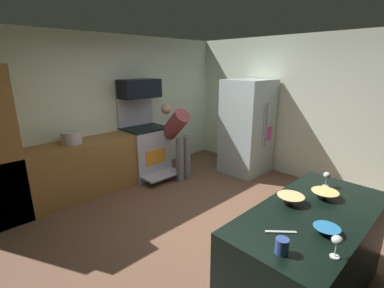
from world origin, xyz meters
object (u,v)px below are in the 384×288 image
(mixing_bowl_small, at_px, (326,230))
(stock_pot, at_px, (71,138))
(mug_coffee, at_px, (282,246))
(oven_range, at_px, (145,150))
(mixing_bowl_large, at_px, (290,199))
(person_cook, at_px, (178,135))
(wine_glass_near, at_px, (327,176))
(microwave, at_px, (139,89))
(refrigerator, at_px, (247,127))
(wine_glass_mid, at_px, (337,241))
(mixing_bowl_prep, at_px, (325,194))

(mixing_bowl_small, xyz_separation_m, stock_pot, (-0.41, 3.67, 0.07))
(mug_coffee, bearing_deg, mixing_bowl_small, -14.99)
(oven_range, xyz_separation_m, mixing_bowl_large, (-0.70, -3.25, 0.43))
(person_cook, distance_m, mug_coffee, 3.46)
(person_cook, height_order, wine_glass_near, person_cook)
(microwave, bearing_deg, wine_glass_near, -91.94)
(refrigerator, relative_size, mixing_bowl_large, 7.71)
(wine_glass_mid, xyz_separation_m, stock_pot, (-0.18, 3.81, -0.02))
(mug_coffee, bearing_deg, stock_pot, 89.46)
(wine_glass_near, relative_size, stock_pot, 0.51)
(refrigerator, relative_size, mug_coffee, 17.25)
(refrigerator, height_order, mug_coffee, refrigerator)
(wine_glass_mid, bearing_deg, mixing_bowl_large, 48.84)
(mixing_bowl_prep, bearing_deg, mixing_bowl_large, 151.49)
(refrigerator, xyz_separation_m, mixing_bowl_prep, (-1.93, -2.20, 0.02))
(oven_range, bearing_deg, refrigerator, -38.32)
(refrigerator, bearing_deg, mug_coffee, -141.86)
(stock_pot, bearing_deg, refrigerator, -23.21)
(person_cook, height_order, mixing_bowl_large, person_cook)
(oven_range, xyz_separation_m, microwave, (-0.00, 0.09, 1.15))
(wine_glass_mid, bearing_deg, mixing_bowl_prep, 24.78)
(refrigerator, bearing_deg, microwave, 139.62)
(person_cook, relative_size, wine_glass_near, 9.05)
(oven_range, xyz_separation_m, person_cook, (0.35, -0.54, 0.33))
(microwave, bearing_deg, stock_pot, -176.59)
(microwave, height_order, stock_pot, microwave)
(oven_range, distance_m, refrigerator, 2.03)
(refrigerator, bearing_deg, mixing_bowl_prep, -131.33)
(wine_glass_near, relative_size, mug_coffee, 1.45)
(refrigerator, bearing_deg, mixing_bowl_small, -135.80)
(mug_coffee, bearing_deg, microwave, 69.21)
(microwave, distance_m, refrigerator, 2.18)
(microwave, relative_size, mixing_bowl_large, 3.14)
(person_cook, relative_size, mixing_bowl_prep, 5.81)
(mixing_bowl_prep, distance_m, wine_glass_near, 0.28)
(refrigerator, distance_m, mixing_bowl_large, 3.03)
(mixing_bowl_large, height_order, wine_glass_mid, wine_glass_mid)
(refrigerator, height_order, mixing_bowl_small, refrigerator)
(oven_range, distance_m, mixing_bowl_small, 3.79)
(refrigerator, height_order, mixing_bowl_large, refrigerator)
(mixing_bowl_prep, bearing_deg, refrigerator, 48.67)
(mixing_bowl_large, bearing_deg, refrigerator, 41.92)
(microwave, relative_size, person_cook, 0.53)
(mixing_bowl_large, height_order, stock_pot, stock_pot)
(oven_range, height_order, mixing_bowl_large, oven_range)
(mixing_bowl_prep, distance_m, stock_pot, 3.58)
(mixing_bowl_large, relative_size, wine_glass_near, 1.54)
(mixing_bowl_small, distance_m, wine_glass_mid, 0.29)
(stock_pot, bearing_deg, oven_range, -0.58)
(wine_glass_mid, bearing_deg, microwave, 73.28)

